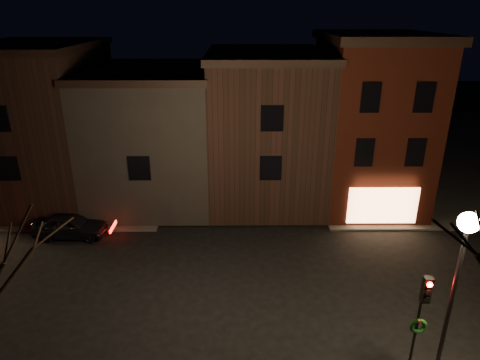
# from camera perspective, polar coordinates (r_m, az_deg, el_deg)

# --- Properties ---
(ground) EXTENTS (120.00, 120.00, 0.00)m
(ground) POSITION_cam_1_polar(r_m,az_deg,el_deg) (20.50, 0.64, -13.62)
(ground) COLOR black
(ground) RESTS_ON ground
(sidewalk_far_right) EXTENTS (30.00, 30.00, 0.12)m
(sidewalk_far_right) POSITION_cam_1_polar(r_m,az_deg,el_deg) (43.57, 27.55, 3.57)
(sidewalk_far_right) COLOR #2D2B28
(sidewalk_far_right) RESTS_ON ground
(sidewalk_far_left) EXTENTS (30.00, 30.00, 0.12)m
(sidewalk_far_left) POSITION_cam_1_polar(r_m,az_deg,el_deg) (43.29, -27.40, 3.49)
(sidewalk_far_left) COLOR #2D2B28
(sidewalk_far_left) RESTS_ON ground
(corner_building) EXTENTS (6.50, 8.50, 10.50)m
(corner_building) POSITION_cam_1_polar(r_m,az_deg,el_deg) (28.21, 16.99, 7.60)
(corner_building) COLOR #3E130B
(corner_building) RESTS_ON ground
(row_building_a) EXTENTS (7.30, 10.30, 9.40)m
(row_building_a) POSITION_cam_1_polar(r_m,az_deg,el_deg) (28.15, 3.42, 7.29)
(row_building_a) COLOR black
(row_building_a) RESTS_ON ground
(row_building_b) EXTENTS (7.80, 10.30, 8.40)m
(row_building_b) POSITION_cam_1_polar(r_m,az_deg,el_deg) (28.74, -11.27, 6.18)
(row_building_b) COLOR black
(row_building_b) RESTS_ON ground
(row_building_c) EXTENTS (7.30, 10.30, 9.90)m
(row_building_c) POSITION_cam_1_polar(r_m,az_deg,el_deg) (30.77, -24.86, 7.05)
(row_building_c) COLOR black
(row_building_c) RESTS_ON ground
(street_lamp_near) EXTENTS (0.60, 0.60, 6.48)m
(street_lamp_near) POSITION_cam_1_polar(r_m,az_deg,el_deg) (14.20, 27.40, -9.08)
(street_lamp_near) COLOR black
(street_lamp_near) RESTS_ON sidewalk_near_right
(traffic_signal) EXTENTS (0.58, 0.38, 4.05)m
(traffic_signal) POSITION_cam_1_polar(r_m,az_deg,el_deg) (15.57, 23.00, -15.87)
(traffic_signal) COLOR black
(traffic_signal) RESTS_ON sidewalk_near_right
(parked_car_a) EXTENTS (4.04, 1.73, 1.36)m
(parked_car_a) POSITION_cam_1_polar(r_m,az_deg,el_deg) (25.73, -21.70, -5.66)
(parked_car_a) COLOR black
(parked_car_a) RESTS_ON ground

